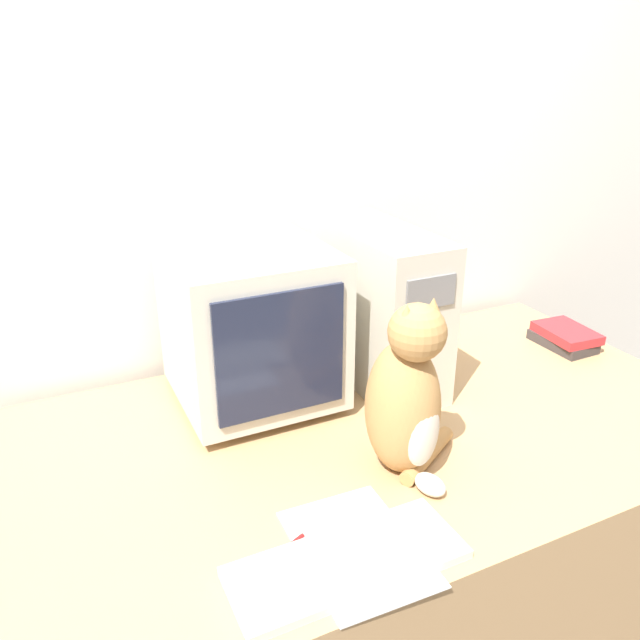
{
  "coord_description": "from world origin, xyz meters",
  "views": [
    {
      "loc": [
        -0.7,
        -0.63,
        1.6
      ],
      "look_at": [
        -0.15,
        0.53,
        1.06
      ],
      "focal_mm": 35.0,
      "sensor_mm": 36.0,
      "label": 1
    }
  ],
  "objects": [
    {
      "name": "wall_back",
      "position": [
        0.0,
        1.04,
        1.25
      ],
      "size": [
        7.0,
        0.05,
        2.5
      ],
      "color": "silver",
      "rests_on": "ground_plane"
    },
    {
      "name": "desk",
      "position": [
        0.0,
        0.49,
        0.38
      ],
      "size": [
        1.76,
        0.97,
        0.77
      ],
      "color": "tan",
      "rests_on": "ground_plane"
    },
    {
      "name": "crt_monitor",
      "position": [
        -0.24,
        0.74,
        0.98
      ],
      "size": [
        0.39,
        0.4,
        0.41
      ],
      "color": "beige",
      "rests_on": "desk"
    },
    {
      "name": "computer_tower",
      "position": [
        0.12,
        0.71,
        0.98
      ],
      "size": [
        0.19,
        0.46,
        0.42
      ],
      "color": "beige",
      "rests_on": "desk"
    },
    {
      "name": "keyboard",
      "position": [
        -0.29,
        0.11,
        0.78
      ],
      "size": [
        0.43,
        0.16,
        0.02
      ],
      "color": "silver",
      "rests_on": "desk"
    },
    {
      "name": "cat",
      "position": [
        -0.05,
        0.31,
        0.94
      ],
      "size": [
        0.26,
        0.23,
        0.4
      ],
      "rotation": [
        0.0,
        0.0,
        0.14
      ],
      "color": "#B7844C",
      "rests_on": "desk"
    },
    {
      "name": "book_stack",
      "position": [
        0.74,
        0.63,
        0.8
      ],
      "size": [
        0.15,
        0.2,
        0.06
      ],
      "color": "#383333",
      "rests_on": "desk"
    },
    {
      "name": "pen",
      "position": [
        -0.4,
        0.18,
        0.77
      ],
      "size": [
        0.12,
        0.06,
        0.01
      ],
      "color": "maroon",
      "rests_on": "desk"
    },
    {
      "name": "paper_sheet",
      "position": [
        -0.26,
        0.14,
        0.77
      ],
      "size": [
        0.22,
        0.3,
        0.0
      ],
      "color": "white",
      "rests_on": "desk"
    }
  ]
}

